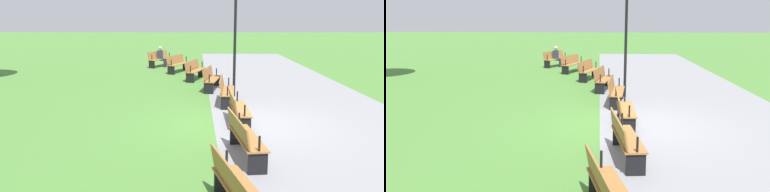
{
  "view_description": "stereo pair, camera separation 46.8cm",
  "coord_description": "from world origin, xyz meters",
  "views": [
    {
      "loc": [
        10.58,
        -1.21,
        2.96
      ],
      "look_at": [
        0.0,
        -1.31,
        0.8
      ],
      "focal_mm": 37.17,
      "sensor_mm": 36.0,
      "label": 1
    },
    {
      "loc": [
        10.56,
        -0.75,
        2.96
      ],
      "look_at": [
        0.0,
        -1.31,
        0.8
      ],
      "focal_mm": 37.17,
      "sensor_mm": 36.0,
      "label": 2
    }
  ],
  "objects": [
    {
      "name": "ground_plane",
      "position": [
        0.0,
        0.0,
        0.0
      ],
      "size": [
        120.0,
        120.0,
        0.0
      ],
      "primitive_type": "plane",
      "color": "#477A33"
    },
    {
      "name": "path_paving",
      "position": [
        0.0,
        2.22,
        0.0
      ],
      "size": [
        40.75,
        5.87,
        0.01
      ],
      "primitive_type": "cube",
      "color": "gray",
      "rests_on": "ground"
    },
    {
      "name": "bench_0",
      "position": [
        -12.55,
        -3.32,
        0.48
      ],
      "size": [
        1.91,
        1.35,
        0.89
      ],
      "rotation": [
        0.0,
        0.0,
        -0.51
      ],
      "color": "#996633",
      "rests_on": "ground"
    },
    {
      "name": "bench_1",
      "position": [
        -10.2,
        -2.16,
        0.48
      ],
      "size": [
        1.95,
        1.2,
        0.89
      ],
      "rotation": [
        0.0,
        0.0,
        -0.41
      ],
      "color": "#996633",
      "rests_on": "ground"
    },
    {
      "name": "bench_2",
      "position": [
        -7.74,
        -1.25,
        0.48
      ],
      "size": [
        1.98,
        1.03,
        0.89
      ],
      "rotation": [
        0.0,
        0.0,
        -0.31
      ],
      "color": "#996633",
      "rests_on": "ground"
    },
    {
      "name": "bench_3",
      "position": [
        -5.21,
        -0.6,
        0.48
      ],
      "size": [
        1.98,
        0.85,
        0.89
      ],
      "rotation": [
        0.0,
        0.0,
        -0.2
      ],
      "color": "#996633",
      "rests_on": "ground"
    },
    {
      "name": "bench_4",
      "position": [
        -2.62,
        -0.2,
        0.48
      ],
      "size": [
        1.96,
        0.67,
        0.89
      ],
      "rotation": [
        0.0,
        0.0,
        -0.1
      ],
      "color": "#996633",
      "rests_on": "ground"
    },
    {
      "name": "bench_5",
      "position": [
        0.0,
        -0.07,
        0.48
      ],
      "size": [
        1.92,
        0.47,
        0.89
      ],
      "color": "#996633",
      "rests_on": "ground"
    },
    {
      "name": "bench_6",
      "position": [
        2.62,
        -0.2,
        0.48
      ],
      "size": [
        1.96,
        0.67,
        0.89
      ],
      "rotation": [
        0.0,
        0.0,
        0.1
      ],
      "color": "#996633",
      "rests_on": "ground"
    },
    {
      "name": "bench_7",
      "position": [
        5.21,
        -0.6,
        0.48
      ],
      "size": [
        1.98,
        0.85,
        0.89
      ],
      "rotation": [
        0.0,
        0.0,
        0.2
      ],
      "color": "#996633",
      "rests_on": "ground"
    },
    {
      "name": "person_seated",
      "position": [
        -12.45,
        -3.2,
        0.64
      ],
      "size": [
        0.52,
        0.6,
        1.2
      ],
      "rotation": [
        0.0,
        0.0,
        -0.51
      ],
      "color": "#2D3347",
      "rests_on": "ground"
    },
    {
      "name": "lamp_post",
      "position": [
        -3.9,
        0.21,
        3.01
      ],
      "size": [
        0.32,
        0.32,
        4.38
      ],
      "color": "black",
      "rests_on": "ground"
    }
  ]
}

